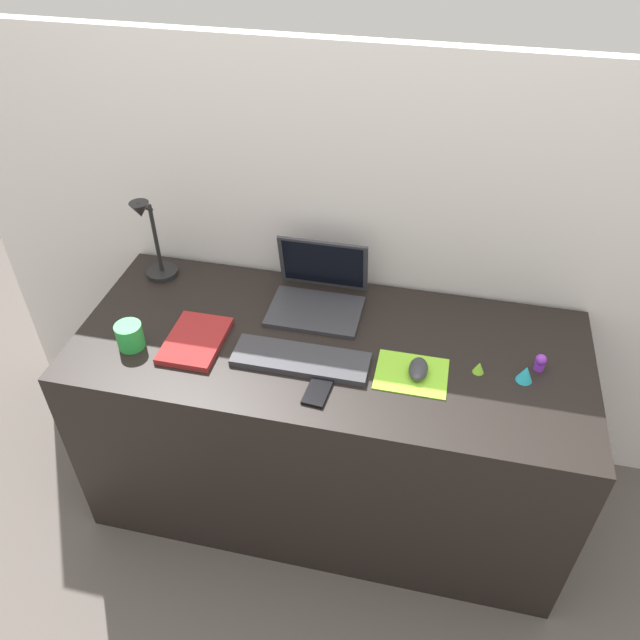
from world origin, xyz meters
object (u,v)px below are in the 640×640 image
keyboard (301,359)px  laptop (319,290)px  cell_phone (318,390)px  toy_figurine_purple (540,362)px  mouse (418,369)px  notebook_pad (195,340)px  toy_figurine_lime (479,367)px  coffee_mug (130,336)px  toy_figurine_cyan (525,374)px  desk_lamp (152,242)px

keyboard → laptop: bearing=92.1°
cell_phone → toy_figurine_purple: bearing=25.7°
mouse → notebook_pad: (-0.69, -0.01, -0.01)m
keyboard → notebook_pad: (-0.34, 0.01, 0.00)m
laptop → toy_figurine_lime: laptop is taller
notebook_pad → toy_figurine_purple: toy_figurine_purple is taller
laptop → coffee_mug: 0.61m
toy_figurine_lime → toy_figurine_cyan: 0.13m
toy_figurine_lime → mouse: bearing=-164.3°
cell_phone → keyboard: bearing=131.7°
laptop → coffee_mug: size_ratio=3.65×
toy_figurine_cyan → mouse: bearing=-171.9°
desk_lamp → notebook_pad: desk_lamp is taller
coffee_mug → toy_figurine_purple: bearing=7.8°
toy_figurine_lime → toy_figurine_cyan: bearing=-2.5°
mouse → toy_figurine_lime: same height
cell_phone → coffee_mug: bearing=179.4°
laptop → desk_lamp: 0.59m
toy_figurine_lime → toy_figurine_cyan: (0.13, -0.01, 0.01)m
toy_figurine_purple → toy_figurine_lime: 0.18m
laptop → toy_figurine_cyan: bearing=-18.8°
keyboard → toy_figurine_cyan: toy_figurine_cyan is taller
keyboard → notebook_pad: same height
toy_figurine_lime → notebook_pad: bearing=-176.0°
mouse → coffee_mug: size_ratio=1.17×
mouse → toy_figurine_cyan: bearing=8.1°
toy_figurine_lime → keyboard: bearing=-172.1°
cell_phone → desk_lamp: 0.80m
mouse → notebook_pad: mouse is taller
cell_phone → toy_figurine_cyan: (0.57, 0.17, 0.02)m
cell_phone → toy_figurine_cyan: toy_figurine_cyan is taller
laptop → toy_figurine_lime: size_ratio=8.01×
keyboard → desk_lamp: bearing=152.7°
cell_phone → toy_figurine_lime: size_ratio=3.42×
laptop → desk_lamp: desk_lamp is taller
toy_figurine_cyan → keyboard: bearing=-174.2°
mouse → keyboard: bearing=-176.1°
desk_lamp → toy_figurine_cyan: (1.24, -0.24, -0.13)m
laptop → cell_phone: 0.41m
cell_phone → toy_figurine_purple: toy_figurine_purple is taller
toy_figurine_lime → coffee_mug: bearing=-173.6°
mouse → desk_lamp: desk_lamp is taller
coffee_mug → notebook_pad: bearing=16.9°
cell_phone → toy_figurine_lime: 0.48m
toy_figurine_purple → toy_figurine_lime: (-0.17, -0.05, -0.01)m
coffee_mug → toy_figurine_lime: size_ratio=2.19×
keyboard → coffee_mug: size_ratio=4.99×
desk_lamp → cell_phone: bearing=-31.6°
notebook_pad → cell_phone: bearing=-16.0°
desk_lamp → toy_figurine_purple: (1.28, -0.18, -0.12)m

